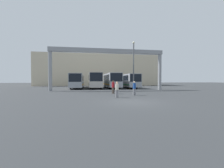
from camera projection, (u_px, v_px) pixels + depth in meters
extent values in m
plane|color=#2D3033|center=(132.00, 102.00, 12.01)|extent=(200.00, 200.00, 0.00)
cube|color=beige|center=(98.00, 71.00, 52.36)|extent=(39.23, 12.00, 10.09)
cylinder|color=gray|center=(50.00, 71.00, 24.11)|extent=(0.60, 0.60, 6.41)
cylinder|color=gray|center=(160.00, 72.00, 27.20)|extent=(0.60, 0.60, 6.41)
cube|color=gray|center=(108.00, 51.00, 25.57)|extent=(19.53, 0.80, 0.70)
cube|color=#999EA5|center=(77.00, 80.00, 33.08)|extent=(2.49, 12.12, 2.74)
cube|color=black|center=(75.00, 78.00, 27.11)|extent=(2.29, 0.06, 1.53)
cube|color=black|center=(77.00, 78.00, 33.07)|extent=(2.52, 10.30, 1.15)
cube|color=orange|center=(77.00, 84.00, 33.10)|extent=(2.52, 11.51, 0.24)
cylinder|color=black|center=(71.00, 86.00, 29.59)|extent=(0.28, 1.03, 1.03)
cylinder|color=black|center=(82.00, 86.00, 29.94)|extent=(0.28, 1.03, 1.03)
cylinder|color=black|center=(74.00, 85.00, 36.28)|extent=(0.28, 1.03, 1.03)
cylinder|color=black|center=(83.00, 85.00, 36.63)|extent=(0.28, 1.03, 1.03)
cube|color=beige|center=(95.00, 80.00, 33.43)|extent=(2.58, 11.55, 2.95)
cube|color=black|center=(96.00, 77.00, 27.74)|extent=(2.37, 0.06, 1.65)
cube|color=black|center=(95.00, 77.00, 33.41)|extent=(2.61, 9.82, 1.24)
cube|color=#268C4C|center=(95.00, 84.00, 33.45)|extent=(2.61, 10.97, 0.24)
cylinder|color=black|center=(90.00, 86.00, 30.08)|extent=(0.28, 1.10, 1.10)
cylinder|color=black|center=(101.00, 86.00, 30.45)|extent=(0.28, 1.10, 1.10)
cylinder|color=black|center=(89.00, 85.00, 36.46)|extent=(0.28, 1.10, 1.10)
cylinder|color=black|center=(99.00, 85.00, 36.83)|extent=(0.28, 1.10, 1.10)
cube|color=#999EA5|center=(112.00, 80.00, 34.08)|extent=(2.56, 11.60, 2.88)
cube|color=black|center=(116.00, 77.00, 28.36)|extent=(2.35, 0.06, 1.61)
cube|color=black|center=(112.00, 78.00, 34.06)|extent=(2.59, 9.86, 1.21)
cube|color=orange|center=(112.00, 84.00, 34.10)|extent=(2.59, 11.02, 0.24)
cylinder|color=black|center=(109.00, 86.00, 30.72)|extent=(0.28, 0.96, 0.96)
cylinder|color=black|center=(119.00, 86.00, 31.09)|extent=(0.28, 0.96, 0.96)
cylinder|color=black|center=(105.00, 85.00, 37.13)|extent=(0.28, 0.96, 0.96)
cylinder|color=black|center=(114.00, 85.00, 37.49)|extent=(0.28, 0.96, 0.96)
cube|color=#999EA5|center=(127.00, 80.00, 35.07)|extent=(2.49, 12.35, 2.73)
cube|color=black|center=(136.00, 78.00, 28.99)|extent=(2.29, 0.06, 1.53)
cube|color=black|center=(127.00, 78.00, 35.06)|extent=(2.52, 10.50, 1.15)
cube|color=#268C4C|center=(127.00, 84.00, 35.09)|extent=(2.52, 11.73, 0.24)
cylinder|color=black|center=(127.00, 86.00, 31.52)|extent=(0.28, 0.99, 0.99)
cylinder|color=black|center=(137.00, 86.00, 31.87)|extent=(0.28, 0.99, 0.99)
cylinder|color=black|center=(120.00, 85.00, 38.34)|extent=(0.28, 0.99, 0.99)
cylinder|color=black|center=(128.00, 85.00, 38.69)|extent=(0.28, 0.99, 0.99)
cylinder|color=gray|center=(135.00, 92.00, 17.32)|extent=(0.18, 0.18, 0.77)
cylinder|color=gray|center=(134.00, 92.00, 17.32)|extent=(0.18, 0.18, 0.77)
cylinder|color=navy|center=(134.00, 86.00, 17.31)|extent=(0.34, 0.34, 0.64)
sphere|color=beige|center=(134.00, 82.00, 17.29)|extent=(0.21, 0.21, 0.21)
cylinder|color=brown|center=(113.00, 91.00, 19.48)|extent=(0.19, 0.19, 0.81)
cylinder|color=brown|center=(114.00, 91.00, 19.54)|extent=(0.19, 0.19, 0.81)
cylinder|color=#A5191E|center=(113.00, 85.00, 19.49)|extent=(0.35, 0.35, 0.68)
sphere|color=brown|center=(113.00, 81.00, 19.48)|extent=(0.22, 0.22, 0.22)
cylinder|color=gray|center=(118.00, 94.00, 15.16)|extent=(0.17, 0.17, 0.76)
cylinder|color=gray|center=(116.00, 94.00, 15.12)|extent=(0.17, 0.17, 0.76)
cylinder|color=beige|center=(117.00, 87.00, 15.13)|extent=(0.33, 0.33, 0.63)
sphere|color=tan|center=(117.00, 83.00, 15.12)|extent=(0.21, 0.21, 0.21)
cylinder|color=#595B60|center=(134.00, 67.00, 25.00)|extent=(0.20, 0.20, 7.87)
sphere|color=beige|center=(134.00, 43.00, 24.90)|extent=(0.36, 0.36, 0.36)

